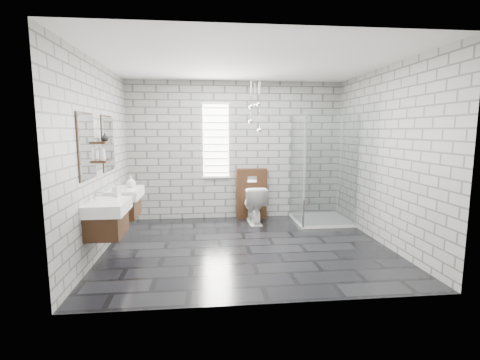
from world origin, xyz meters
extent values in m
cube|color=black|center=(0.00, 0.00, -0.01)|extent=(4.20, 3.60, 0.02)
cube|color=white|center=(0.00, 0.00, 2.71)|extent=(4.20, 3.60, 0.02)
cube|color=#999994|center=(0.00, 1.81, 1.35)|extent=(4.20, 0.02, 2.70)
cube|color=#999994|center=(0.00, -1.81, 1.35)|extent=(4.20, 0.02, 2.70)
cube|color=#999994|center=(-2.11, 0.00, 1.35)|extent=(0.02, 3.60, 2.70)
cube|color=#999994|center=(2.11, 0.00, 1.35)|extent=(0.02, 3.60, 2.70)
cube|color=#3D2312|center=(-1.89, -0.57, 0.55)|extent=(0.42, 0.62, 0.30)
cube|color=silver|center=(-1.69, -0.57, 0.58)|extent=(0.02, 0.35, 0.01)
cube|color=white|center=(-1.87, -0.57, 0.77)|extent=(0.47, 0.70, 0.15)
cylinder|color=silver|center=(-2.02, -0.57, 0.91)|extent=(0.04, 0.04, 0.12)
cylinder|color=silver|center=(-1.97, -0.57, 0.96)|extent=(0.10, 0.02, 0.02)
cube|color=white|center=(-2.08, -0.57, 1.55)|extent=(0.03, 0.55, 0.80)
cube|color=#3D2312|center=(-2.09, -0.57, 1.55)|extent=(0.01, 0.59, 0.84)
cube|color=#3D2312|center=(-1.89, 0.42, 0.55)|extent=(0.42, 0.62, 0.30)
cube|color=silver|center=(-1.69, 0.42, 0.58)|extent=(0.02, 0.35, 0.01)
cube|color=white|center=(-1.87, 0.42, 0.77)|extent=(0.47, 0.70, 0.15)
cylinder|color=silver|center=(-2.02, 0.42, 0.91)|extent=(0.04, 0.04, 0.12)
cylinder|color=silver|center=(-1.97, 0.42, 0.96)|extent=(0.10, 0.02, 0.02)
cube|color=white|center=(-2.08, 0.42, 1.55)|extent=(0.03, 0.55, 0.80)
cube|color=#3D2312|center=(-2.09, 0.42, 1.55)|extent=(0.01, 0.59, 0.84)
cube|color=#3D2312|center=(-2.03, -0.05, 1.32)|extent=(0.14, 0.30, 0.03)
cube|color=#3D2312|center=(-2.03, -0.05, 1.58)|extent=(0.14, 0.30, 0.03)
cube|color=white|center=(-0.40, 1.79, 1.55)|extent=(0.50, 0.02, 1.40)
cube|color=white|center=(-0.40, 1.77, 2.27)|extent=(0.56, 0.04, 0.04)
cube|color=white|center=(-0.40, 1.77, 0.83)|extent=(0.56, 0.04, 0.04)
cube|color=white|center=(-0.40, 1.77, 0.92)|extent=(0.48, 0.01, 0.02)
cube|color=white|center=(-0.40, 1.77, 1.06)|extent=(0.48, 0.01, 0.02)
cube|color=white|center=(-0.40, 1.77, 1.20)|extent=(0.48, 0.01, 0.02)
cube|color=white|center=(-0.40, 1.77, 1.34)|extent=(0.48, 0.01, 0.02)
cube|color=white|center=(-0.40, 1.77, 1.48)|extent=(0.48, 0.01, 0.02)
cube|color=white|center=(-0.40, 1.77, 1.62)|extent=(0.48, 0.01, 0.02)
cube|color=white|center=(-0.40, 1.77, 1.76)|extent=(0.48, 0.01, 0.02)
cube|color=white|center=(-0.40, 1.77, 1.90)|extent=(0.48, 0.01, 0.02)
cube|color=white|center=(-0.40, 1.77, 2.04)|extent=(0.48, 0.01, 0.03)
cube|color=white|center=(-0.40, 1.77, 2.18)|extent=(0.48, 0.01, 0.03)
cube|color=#3D2312|center=(0.30, 1.70, 0.50)|extent=(0.60, 0.20, 1.00)
cube|color=silver|center=(0.30, 1.60, 0.80)|extent=(0.18, 0.01, 0.12)
cube|color=white|center=(1.60, 1.30, 0.03)|extent=(1.00, 1.00, 0.06)
cube|color=silver|center=(1.60, 0.81, 1.03)|extent=(1.00, 0.01, 2.00)
cube|color=silver|center=(1.11, 1.30, 1.03)|extent=(0.01, 1.00, 2.00)
cube|color=silver|center=(1.11, 0.81, 1.03)|extent=(0.03, 0.03, 2.00)
cube|color=silver|center=(2.08, 0.81, 1.03)|extent=(0.03, 0.03, 2.00)
cylinder|color=silver|center=(2.04, 1.50, 1.10)|extent=(0.02, 0.02, 1.80)
cylinder|color=silver|center=(1.96, 1.50, 2.02)|extent=(0.14, 0.14, 0.02)
sphere|color=silver|center=(0.23, 1.30, 2.18)|extent=(0.09, 0.09, 0.09)
cylinder|color=silver|center=(0.23, 1.30, 2.46)|extent=(0.01, 0.01, 0.48)
sphere|color=silver|center=(0.39, 1.31, 1.75)|extent=(0.09, 0.09, 0.09)
cylinder|color=silver|center=(0.39, 1.31, 2.25)|extent=(0.01, 0.01, 0.90)
sphere|color=silver|center=(0.32, 1.45, 2.21)|extent=(0.09, 0.09, 0.09)
cylinder|color=silver|center=(0.32, 1.45, 2.48)|extent=(0.01, 0.01, 0.45)
sphere|color=silver|center=(0.23, 1.39, 1.92)|extent=(0.09, 0.09, 0.09)
cylinder|color=silver|center=(0.23, 1.39, 2.33)|extent=(0.01, 0.01, 0.74)
sphere|color=silver|center=(0.38, 1.39, 2.23)|extent=(0.09, 0.09, 0.09)
cylinder|color=silver|center=(0.38, 1.39, 2.49)|extent=(0.01, 0.01, 0.43)
imported|color=white|center=(0.30, 1.33, 0.36)|extent=(0.42, 0.71, 0.71)
imported|color=#B2B2B2|center=(-1.83, -0.26, 0.94)|extent=(0.11, 0.11, 0.18)
imported|color=#B2B2B2|center=(-1.80, 0.54, 0.94)|extent=(0.17, 0.17, 0.19)
imported|color=#B2B2B2|center=(-2.02, -0.15, 1.45)|extent=(0.12, 0.12, 0.23)
imported|color=#B2B2B2|center=(-2.02, 0.02, 1.65)|extent=(0.14, 0.14, 0.11)
camera|label=1|loc=(-0.63, -5.07, 1.74)|focal=26.00mm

